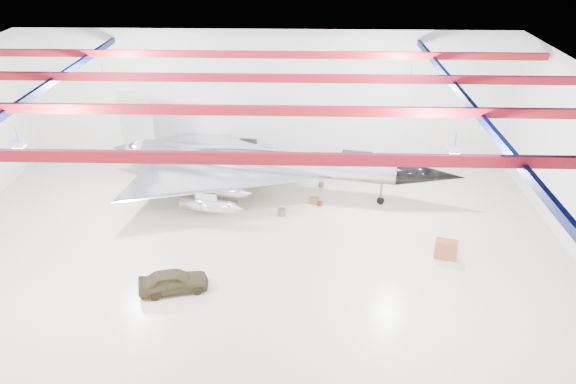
{
  "coord_description": "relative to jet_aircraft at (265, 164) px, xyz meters",
  "views": [
    {
      "loc": [
        3.22,
        -29.72,
        19.39
      ],
      "look_at": [
        2.22,
        2.0,
        3.33
      ],
      "focal_mm": 35.0,
      "sensor_mm": 36.0,
      "label": 1
    }
  ],
  "objects": [
    {
      "name": "spares_box",
      "position": [
        4.25,
        1.2,
        -2.21
      ],
      "size": [
        0.55,
        0.55,
        0.38
      ],
      "primitive_type": "cylinder",
      "rotation": [
        0.0,
        0.0,
        -0.37
      ],
      "color": "#59595B",
      "rests_on": "floor"
    },
    {
      "name": "oil_barrel",
      "position": [
        -2.16,
        -2.14,
        -2.23
      ],
      "size": [
        0.53,
        0.45,
        0.34
      ],
      "primitive_type": "cube",
      "rotation": [
        0.0,
        0.0,
        0.13
      ],
      "color": "olive",
      "rests_on": "floor"
    },
    {
      "name": "tool_chest",
      "position": [
        4.1,
        -1.92,
        -2.24
      ],
      "size": [
        0.48,
        0.48,
        0.33
      ],
      "primitive_type": "cylinder",
      "rotation": [
        0.0,
        0.0,
        0.4
      ],
      "color": "#A01010",
      "rests_on": "floor"
    },
    {
      "name": "ceiling_structure",
      "position": [
        -0.33,
        -8.39,
        7.92
      ],
      "size": [
        39.5,
        29.5,
        1.08
      ],
      "color": "maroon",
      "rests_on": "ceiling"
    },
    {
      "name": "desk",
      "position": [
        11.71,
        -8.57,
        -1.78
      ],
      "size": [
        1.48,
        1.02,
        1.23
      ],
      "primitive_type": "cube",
      "rotation": [
        0.0,
        0.0,
        -0.28
      ],
      "color": "brown",
      "rests_on": "floor"
    },
    {
      "name": "crate_small",
      "position": [
        -5.9,
        -0.49,
        -2.28
      ],
      "size": [
        0.36,
        0.3,
        0.23
      ],
      "primitive_type": "cube",
      "rotation": [
        0.0,
        0.0,
        -0.12
      ],
      "color": "#59595B",
      "rests_on": "floor"
    },
    {
      "name": "jet_aircraft",
      "position": [
        0.0,
        0.0,
        0.0
      ],
      "size": [
        26.69,
        17.76,
        7.32
      ],
      "rotation": [
        0.0,
        0.0,
        -0.18
      ],
      "color": "silver",
      "rests_on": "floor"
    },
    {
      "name": "jeep",
      "position": [
        -4.39,
        -12.42,
        -1.73
      ],
      "size": [
        4.17,
        2.5,
        1.33
      ],
      "primitive_type": "imported",
      "rotation": [
        0.0,
        0.0,
        1.83
      ],
      "color": "#3D351E",
      "rests_on": "floor"
    },
    {
      "name": "floor",
      "position": [
        -0.33,
        -8.39,
        -2.4
      ],
      "size": [
        40.0,
        40.0,
        0.0
      ],
      "primitive_type": "plane",
      "color": "beige",
      "rests_on": "ground"
    },
    {
      "name": "parts_bin",
      "position": [
        3.64,
        -1.55,
        -2.18
      ],
      "size": [
        0.71,
        0.61,
        0.43
      ],
      "primitive_type": "cube",
      "rotation": [
        0.0,
        0.0,
        -0.22
      ],
      "color": "olive",
      "rests_on": "floor"
    },
    {
      "name": "ceiling",
      "position": [
        -0.33,
        -8.39,
        8.6
      ],
      "size": [
        40.0,
        40.0,
        0.0
      ],
      "primitive_type": "plane",
      "rotation": [
        3.14,
        0.0,
        0.0
      ],
      "color": "#0A0F38",
      "rests_on": "wall_back"
    },
    {
      "name": "engine_drum",
      "position": [
        1.36,
        -3.44,
        -2.15
      ],
      "size": [
        0.57,
        0.57,
        0.49
      ],
      "primitive_type": "cylinder",
      "rotation": [
        0.0,
        0.0,
        -0.05
      ],
      "color": "#59595B",
      "rests_on": "floor"
    },
    {
      "name": "wall_back",
      "position": [
        -0.33,
        6.61,
        3.1
      ],
      "size": [
        40.0,
        0.0,
        40.0
      ],
      "primitive_type": "plane",
      "rotation": [
        1.57,
        0.0,
        0.0
      ],
      "color": "silver",
      "rests_on": "floor"
    }
  ]
}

